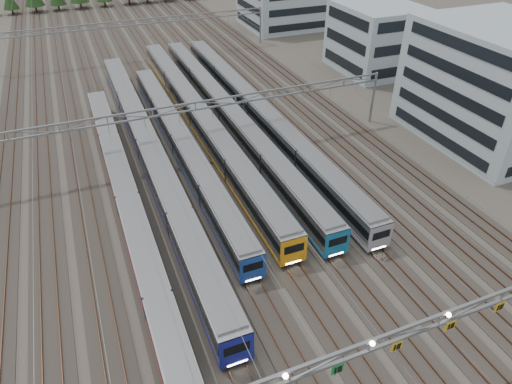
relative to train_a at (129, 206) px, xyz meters
name	(u,v)px	position (x,y,z in m)	size (l,w,h in m)	color
track_bed	(128,32)	(11.25, 71.28, -0.44)	(54.00, 260.00, 5.42)	#2D2823
train_a	(129,206)	(0.00, 0.00, 0.00)	(2.59, 62.33, 3.37)	black
train_b	(148,149)	(4.50, 11.72, 0.18)	(2.86, 68.38, 3.73)	black
train_c	(181,144)	(9.00, 11.75, 0.05)	(2.67, 52.66, 3.47)	black
train_d	(199,117)	(13.50, 18.78, 0.18)	(2.87, 65.46, 3.74)	black
train_e	(227,113)	(18.00, 18.57, 0.12)	(2.77, 66.17, 3.61)	black
train_f	(256,110)	(22.50, 17.85, 0.14)	(2.80, 66.36, 3.64)	black
gantry_near	(369,350)	(11.20, -28.84, 5.15)	(56.36, 0.61, 8.08)	gray
gantry_mid	(196,113)	(11.25, 11.28, 4.45)	(56.36, 0.36, 8.00)	gray
gantry_far	(136,27)	(11.25, 56.28, 4.45)	(56.36, 0.36, 8.00)	gray
depot_bldg_south	(499,85)	(52.13, 0.58, 6.10)	(18.00, 22.00, 16.06)	#9AB1B8
depot_bldg_mid	(376,38)	(53.27, 31.36, 4.25)	(14.00, 16.00, 12.37)	#9AB1B8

